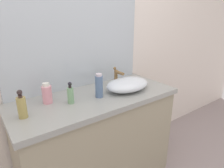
{
  "coord_description": "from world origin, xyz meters",
  "views": [
    {
      "loc": [
        -0.75,
        -0.89,
        1.52
      ],
      "look_at": [
        0.18,
        0.38,
        0.96
      ],
      "focal_mm": 31.86,
      "sensor_mm": 36.0,
      "label": 1
    }
  ],
  "objects": [
    {
      "name": "soap_dispenser",
      "position": [
        -0.54,
        0.38,
        0.96
      ],
      "size": [
        0.06,
        0.06,
        0.19
      ],
      "color": "#A3914E",
      "rests_on": "vanity_counter"
    },
    {
      "name": "spray_can",
      "position": [
        -0.33,
        0.51,
        0.96
      ],
      "size": [
        0.07,
        0.07,
        0.16
      ],
      "color": "pink",
      "rests_on": "vanity_counter"
    },
    {
      "name": "lotion_bottle",
      "position": [
        0.04,
        0.37,
        0.98
      ],
      "size": [
        0.06,
        0.06,
        0.2
      ],
      "color": "slate",
      "rests_on": "vanity_counter"
    },
    {
      "name": "wall_mirror_panel",
      "position": [
        0.03,
        0.69,
        1.38
      ],
      "size": [
        1.29,
        0.01,
        1.0
      ],
      "primitive_type": "cube",
      "color": "#B2BCC6",
      "rests_on": "vanity_counter"
    },
    {
      "name": "faucet",
      "position": [
        0.33,
        0.5,
        0.98
      ],
      "size": [
        0.03,
        0.14,
        0.17
      ],
      "color": "brown",
      "rests_on": "vanity_counter"
    },
    {
      "name": "bathroom_wall_rear",
      "position": [
        0.0,
        0.73,
        1.3
      ],
      "size": [
        6.0,
        0.06,
        2.6
      ],
      "primitive_type": "cube",
      "color": "silver",
      "rests_on": "ground"
    },
    {
      "name": "sink_basin",
      "position": [
        0.33,
        0.35,
        0.94
      ],
      "size": [
        0.41,
        0.28,
        0.11
      ],
      "primitive_type": "ellipsoid",
      "color": "silver",
      "rests_on": "vanity_counter"
    },
    {
      "name": "perfume_bottle",
      "position": [
        -0.19,
        0.4,
        0.95
      ],
      "size": [
        0.05,
        0.05,
        0.17
      ],
      "color": "#76A577",
      "rests_on": "vanity_counter"
    },
    {
      "name": "vanity_counter",
      "position": [
        0.03,
        0.4,
        0.44
      ],
      "size": [
        1.37,
        0.58,
        0.88
      ],
      "color": "gray",
      "rests_on": "ground"
    }
  ]
}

